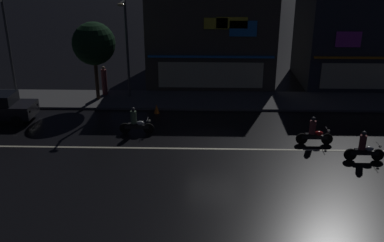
% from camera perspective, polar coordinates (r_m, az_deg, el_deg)
% --- Properties ---
extents(ground_plane, '(140.00, 140.00, 0.00)m').
position_cam_1_polar(ground_plane, '(22.07, 2.67, -3.68)').
color(ground_plane, black).
extents(lane_divider_stripe, '(33.92, 0.16, 0.01)m').
position_cam_1_polar(lane_divider_stripe, '(22.07, 2.67, -3.67)').
color(lane_divider_stripe, beige).
rests_on(lane_divider_stripe, ground).
extents(sidewalk_far, '(35.71, 3.61, 0.14)m').
position_cam_1_polar(sidewalk_far, '(28.84, 2.45, 2.72)').
color(sidewalk_far, '#4C4C4F').
rests_on(sidewalk_far, ground).
extents(storefront_left_block, '(9.03, 8.64, 6.93)m').
position_cam_1_polar(storefront_left_block, '(33.84, 2.42, 11.52)').
color(storefront_left_block, '#4C443A').
rests_on(storefront_left_block, ground).
extents(storefront_center_block, '(7.90, 6.90, 6.68)m').
position_cam_1_polar(storefront_center_block, '(34.85, 20.64, 10.26)').
color(storefront_center_block, '#2D333D').
rests_on(storefront_center_block, ground).
extents(streetlamp_west, '(0.44, 1.64, 6.36)m').
position_cam_1_polar(streetlamp_west, '(30.74, -23.16, 9.68)').
color(streetlamp_west, '#47494C').
rests_on(streetlamp_west, sidewalk_far).
extents(streetlamp_mid, '(0.44, 1.64, 6.36)m').
position_cam_1_polar(streetlamp_mid, '(28.56, -8.62, 10.36)').
color(streetlamp_mid, '#47494C').
rests_on(streetlamp_mid, sidewalk_far).
extents(pedestrian_on_sidewalk, '(0.36, 0.36, 1.97)m').
position_cam_1_polar(pedestrian_on_sidewalk, '(30.09, -11.42, 5.10)').
color(pedestrian_on_sidewalk, brown).
rests_on(pedestrian_on_sidewalk, sidewalk_far).
extents(street_tree, '(2.73, 2.73, 5.07)m').
position_cam_1_polar(street_tree, '(28.58, -12.74, 9.84)').
color(street_tree, '#473323').
rests_on(street_tree, sidewalk_far).
extents(motorcycle_lead, '(1.90, 0.60, 1.52)m').
position_cam_1_polar(motorcycle_lead, '(23.80, -7.40, -0.23)').
color(motorcycle_lead, black).
rests_on(motorcycle_lead, ground).
extents(motorcycle_opposite_lane, '(1.90, 0.60, 1.52)m').
position_cam_1_polar(motorcycle_opposite_lane, '(22.19, 21.60, -3.36)').
color(motorcycle_opposite_lane, black).
rests_on(motorcycle_opposite_lane, ground).
extents(motorcycle_trailing_far, '(1.90, 0.60, 1.52)m').
position_cam_1_polar(motorcycle_trailing_far, '(23.18, 15.69, -1.52)').
color(motorcycle_trailing_far, black).
rests_on(motorcycle_trailing_far, ground).
extents(traffic_cone, '(0.36, 0.36, 0.55)m').
position_cam_1_polar(traffic_cone, '(26.78, -4.66, 1.60)').
color(traffic_cone, orange).
rests_on(traffic_cone, ground).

